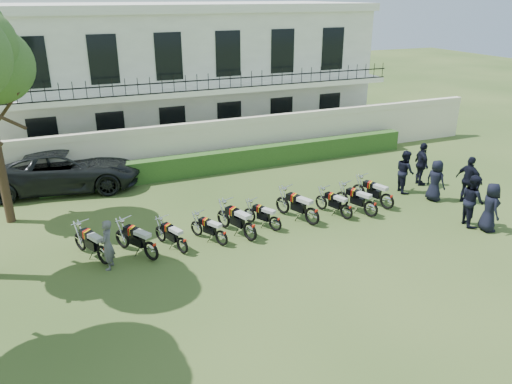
# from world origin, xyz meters

# --- Properties ---
(ground) EXTENTS (100.00, 100.00, 0.00)m
(ground) POSITION_xyz_m (0.00, 0.00, 0.00)
(ground) COLOR #2C461C
(ground) RESTS_ON ground
(perimeter_wall) EXTENTS (30.00, 0.35, 2.30)m
(perimeter_wall) POSITION_xyz_m (0.00, 8.00, 1.17)
(perimeter_wall) COLOR beige
(perimeter_wall) RESTS_ON ground
(hedge) EXTENTS (18.00, 0.60, 1.00)m
(hedge) POSITION_xyz_m (1.00, 7.20, 0.50)
(hedge) COLOR #1F3F16
(hedge) RESTS_ON ground
(building) EXTENTS (20.40, 9.60, 7.40)m
(building) POSITION_xyz_m (0.00, 13.96, 3.71)
(building) COLOR white
(building) RESTS_ON ground
(motorcycle_0) EXTENTS (0.96, 1.84, 1.08)m
(motorcycle_0) POSITION_xyz_m (-6.23, 0.36, 0.50)
(motorcycle_0) COLOR black
(motorcycle_0) RESTS_ON ground
(motorcycle_1) EXTENTS (1.10, 1.81, 1.11)m
(motorcycle_1) POSITION_xyz_m (-4.81, 0.02, 0.51)
(motorcycle_1) COLOR black
(motorcycle_1) RESTS_ON ground
(motorcycle_2) EXTENTS (0.81, 1.66, 0.96)m
(motorcycle_2) POSITION_xyz_m (-3.79, 0.08, 0.44)
(motorcycle_2) COLOR black
(motorcycle_2) RESTS_ON ground
(motorcycle_3) EXTENTS (0.90, 1.55, 0.93)m
(motorcycle_3) POSITION_xyz_m (-2.44, 0.11, 0.43)
(motorcycle_3) COLOR black
(motorcycle_3) RESTS_ON ground
(motorcycle_4) EXTENTS (0.89, 2.00, 1.13)m
(motorcycle_4) POSITION_xyz_m (-1.44, 0.05, 0.52)
(motorcycle_4) COLOR black
(motorcycle_4) RESTS_ON ground
(motorcycle_5) EXTENTS (0.90, 1.56, 0.94)m
(motorcycle_5) POSITION_xyz_m (-0.33, 0.40, 0.43)
(motorcycle_5) COLOR black
(motorcycle_5) RESTS_ON ground
(motorcycle_6) EXTENTS (0.96, 2.00, 1.15)m
(motorcycle_6) POSITION_xyz_m (1.11, 0.32, 0.53)
(motorcycle_6) COLOR black
(motorcycle_6) RESTS_ON ground
(motorcycle_7) EXTENTS (0.77, 1.72, 0.98)m
(motorcycle_7) POSITION_xyz_m (2.55, 0.28, 0.45)
(motorcycle_7) COLOR black
(motorcycle_7) RESTS_ON ground
(motorcycle_8) EXTENTS (0.88, 1.87, 1.07)m
(motorcycle_8) POSITION_xyz_m (3.49, 0.09, 0.49)
(motorcycle_8) COLOR black
(motorcycle_8) RESTS_ON ground
(motorcycle_9) EXTENTS (0.85, 1.93, 1.10)m
(motorcycle_9) POSITION_xyz_m (4.51, 0.45, 0.51)
(motorcycle_9) COLOR black
(motorcycle_9) RESTS_ON ground
(suv) EXTENTS (6.71, 3.93, 1.75)m
(suv) POSITION_xyz_m (-6.86, 7.75, 0.88)
(suv) COLOR black
(suv) RESTS_ON ground
(inspector) EXTENTS (0.57, 0.68, 1.60)m
(inspector) POSITION_xyz_m (-6.09, 0.09, 0.80)
(inspector) COLOR #5E5D63
(inspector) RESTS_ON ground
(officer_0) EXTENTS (0.81, 1.01, 1.78)m
(officer_0) POSITION_xyz_m (6.67, -2.46, 0.89)
(officer_0) COLOR black
(officer_0) RESTS_ON ground
(officer_1) EXTENTS (0.97, 1.10, 1.91)m
(officer_1) POSITION_xyz_m (6.45, -1.84, 0.95)
(officer_1) COLOR black
(officer_1) RESTS_ON ground
(officer_2) EXTENTS (0.71, 1.21, 1.93)m
(officer_2) POSITION_xyz_m (7.91, -0.20, 0.96)
(officer_2) COLOR black
(officer_2) RESTS_ON ground
(officer_3) EXTENTS (0.71, 0.93, 1.70)m
(officer_3) POSITION_xyz_m (6.86, 0.51, 0.85)
(officer_3) COLOR black
(officer_3) RESTS_ON ground
(officer_4) EXTENTS (0.88, 1.02, 1.81)m
(officer_4) POSITION_xyz_m (6.34, 1.77, 0.91)
(officer_4) COLOR black
(officer_4) RESTS_ON ground
(officer_5) EXTENTS (0.75, 1.20, 1.91)m
(officer_5) POSITION_xyz_m (7.53, 2.15, 0.95)
(officer_5) COLOR black
(officer_5) RESTS_ON ground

